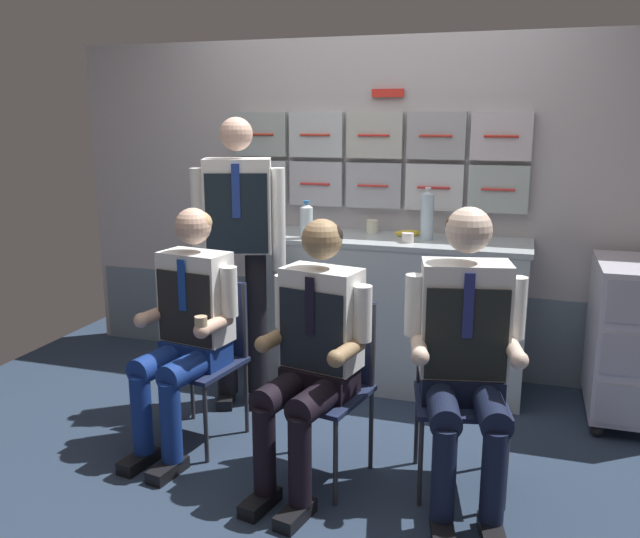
{
  "coord_description": "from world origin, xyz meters",
  "views": [
    {
      "loc": [
        0.96,
        -2.84,
        1.65
      ],
      "look_at": [
        0.01,
        0.17,
        0.93
      ],
      "focal_mm": 37.15,
      "sensor_mm": 36.0,
      "label": 1
    }
  ],
  "objects_px": {
    "crew_member_right": "(313,346)",
    "crew_member_by_counter": "(465,343)",
    "water_bottle_clear": "(306,221)",
    "crew_member_standing": "(239,239)",
    "espresso_cup_small": "(469,232)",
    "folding_chair_right": "(330,369)",
    "crew_member_left": "(187,321)",
    "snack_banana": "(408,233)",
    "folding_chair_by_counter": "(459,375)",
    "folding_chair_left": "(207,343)",
    "service_trolley": "(630,337)"
  },
  "relations": [
    {
      "from": "folding_chair_right",
      "to": "service_trolley",
      "type": "bearing_deg",
      "value": 35.13
    },
    {
      "from": "crew_member_right",
      "to": "espresso_cup_small",
      "type": "height_order",
      "value": "crew_member_right"
    },
    {
      "from": "water_bottle_clear",
      "to": "crew_member_standing",
      "type": "bearing_deg",
      "value": -124.75
    },
    {
      "from": "folding_chair_right",
      "to": "crew_member_left",
      "type": "bearing_deg",
      "value": -179.98
    },
    {
      "from": "folding_chair_left",
      "to": "crew_member_left",
      "type": "xyz_separation_m",
      "value": [
        -0.03,
        -0.16,
        0.16
      ]
    },
    {
      "from": "folding_chair_left",
      "to": "crew_member_standing",
      "type": "height_order",
      "value": "crew_member_standing"
    },
    {
      "from": "snack_banana",
      "to": "folding_chair_left",
      "type": "bearing_deg",
      "value": -129.13
    },
    {
      "from": "folding_chair_by_counter",
      "to": "crew_member_standing",
      "type": "height_order",
      "value": "crew_member_standing"
    },
    {
      "from": "folding_chair_left",
      "to": "water_bottle_clear",
      "type": "bearing_deg",
      "value": 70.96
    },
    {
      "from": "service_trolley",
      "to": "folding_chair_right",
      "type": "relative_size",
      "value": 1.09
    },
    {
      "from": "crew_member_left",
      "to": "crew_member_standing",
      "type": "height_order",
      "value": "crew_member_standing"
    },
    {
      "from": "crew_member_right",
      "to": "snack_banana",
      "type": "relative_size",
      "value": 7.11
    },
    {
      "from": "crew_member_right",
      "to": "crew_member_by_counter",
      "type": "bearing_deg",
      "value": 9.81
    },
    {
      "from": "crew_member_right",
      "to": "espresso_cup_small",
      "type": "relative_size",
      "value": 16.32
    },
    {
      "from": "crew_member_by_counter",
      "to": "crew_member_right",
      "type": "bearing_deg",
      "value": -170.19
    },
    {
      "from": "folding_chair_left",
      "to": "folding_chair_right",
      "type": "bearing_deg",
      "value": -12.49
    },
    {
      "from": "crew_member_right",
      "to": "snack_banana",
      "type": "height_order",
      "value": "crew_member_right"
    },
    {
      "from": "folding_chair_left",
      "to": "espresso_cup_small",
      "type": "distance_m",
      "value": 1.73
    },
    {
      "from": "folding_chair_right",
      "to": "espresso_cup_small",
      "type": "height_order",
      "value": "espresso_cup_small"
    },
    {
      "from": "snack_banana",
      "to": "crew_member_standing",
      "type": "bearing_deg",
      "value": -143.09
    },
    {
      "from": "folding_chair_by_counter",
      "to": "crew_member_right",
      "type": "bearing_deg",
      "value": -156.85
    },
    {
      "from": "folding_chair_left",
      "to": "folding_chair_right",
      "type": "distance_m",
      "value": 0.74
    },
    {
      "from": "service_trolley",
      "to": "crew_member_standing",
      "type": "bearing_deg",
      "value": -168.76
    },
    {
      "from": "folding_chair_right",
      "to": "espresso_cup_small",
      "type": "xyz_separation_m",
      "value": [
        0.5,
        1.29,
        0.46
      ]
    },
    {
      "from": "folding_chair_left",
      "to": "crew_member_left",
      "type": "bearing_deg",
      "value": -99.2
    },
    {
      "from": "folding_chair_left",
      "to": "espresso_cup_small",
      "type": "relative_size",
      "value": 10.99
    },
    {
      "from": "folding_chair_right",
      "to": "snack_banana",
      "type": "relative_size",
      "value": 4.79
    },
    {
      "from": "service_trolley",
      "to": "crew_member_by_counter",
      "type": "relative_size",
      "value": 0.7
    },
    {
      "from": "crew_member_standing",
      "to": "crew_member_right",
      "type": "bearing_deg",
      "value": -47.28
    },
    {
      "from": "crew_member_by_counter",
      "to": "crew_member_standing",
      "type": "relative_size",
      "value": 0.78
    },
    {
      "from": "crew_member_left",
      "to": "crew_member_by_counter",
      "type": "bearing_deg",
      "value": -1.85
    },
    {
      "from": "crew_member_left",
      "to": "folding_chair_by_counter",
      "type": "xyz_separation_m",
      "value": [
        1.33,
        0.11,
        -0.16
      ]
    },
    {
      "from": "crew_member_standing",
      "to": "espresso_cup_small",
      "type": "distance_m",
      "value": 1.41
    },
    {
      "from": "crew_member_left",
      "to": "folding_chair_left",
      "type": "bearing_deg",
      "value": 80.8
    },
    {
      "from": "water_bottle_clear",
      "to": "espresso_cup_small",
      "type": "relative_size",
      "value": 3.07
    },
    {
      "from": "espresso_cup_small",
      "to": "folding_chair_left",
      "type": "bearing_deg",
      "value": -137.19
    },
    {
      "from": "folding_chair_left",
      "to": "snack_banana",
      "type": "bearing_deg",
      "value": 50.87
    },
    {
      "from": "crew_member_left",
      "to": "snack_banana",
      "type": "relative_size",
      "value": 7.11
    },
    {
      "from": "crew_member_left",
      "to": "crew_member_standing",
      "type": "distance_m",
      "value": 0.66
    },
    {
      "from": "service_trolley",
      "to": "snack_banana",
      "type": "xyz_separation_m",
      "value": [
        -1.28,
        0.22,
        0.48
      ]
    },
    {
      "from": "water_bottle_clear",
      "to": "crew_member_left",
      "type": "bearing_deg",
      "value": -107.48
    },
    {
      "from": "crew_member_right",
      "to": "snack_banana",
      "type": "xyz_separation_m",
      "value": [
        0.18,
        1.37,
        0.29
      ]
    },
    {
      "from": "crew_member_standing",
      "to": "snack_banana",
      "type": "height_order",
      "value": "crew_member_standing"
    },
    {
      "from": "service_trolley",
      "to": "folding_chair_by_counter",
      "type": "relative_size",
      "value": 1.09
    },
    {
      "from": "crew_member_standing",
      "to": "water_bottle_clear",
      "type": "relative_size",
      "value": 7.2
    },
    {
      "from": "folding_chair_by_counter",
      "to": "water_bottle_clear",
      "type": "xyz_separation_m",
      "value": [
        -1.03,
        0.86,
        0.54
      ]
    },
    {
      "from": "crew_member_by_counter",
      "to": "espresso_cup_small",
      "type": "xyz_separation_m",
      "value": [
        -0.12,
        1.33,
        0.26
      ]
    },
    {
      "from": "crew_member_by_counter",
      "to": "crew_member_standing",
      "type": "height_order",
      "value": "crew_member_standing"
    },
    {
      "from": "folding_chair_left",
      "to": "folding_chair_by_counter",
      "type": "xyz_separation_m",
      "value": [
        1.31,
        -0.05,
        0.0
      ]
    },
    {
      "from": "crew_member_standing",
      "to": "water_bottle_clear",
      "type": "xyz_separation_m",
      "value": [
        0.27,
        0.39,
        0.06
      ]
    }
  ]
}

